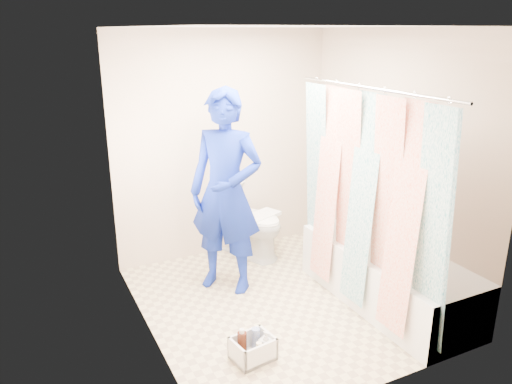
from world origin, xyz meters
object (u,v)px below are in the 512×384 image
plumber (226,193)px  cleaning_caddy (254,349)px  toilet (250,220)px  bathtub (387,275)px

plumber → cleaning_caddy: (-0.27, -1.13, -0.87)m
toilet → bathtub: bearing=-87.4°
toilet → cleaning_caddy: (-0.78, -1.68, -0.32)m
bathtub → toilet: toilet is taller
bathtub → toilet: 1.62m
toilet → plumber: bearing=-154.6°
toilet → plumber: (-0.51, -0.55, 0.55)m
plumber → bathtub: bearing=7.2°
bathtub → plumber: (-1.17, 0.93, 0.69)m
bathtub → toilet: size_ratio=2.16×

